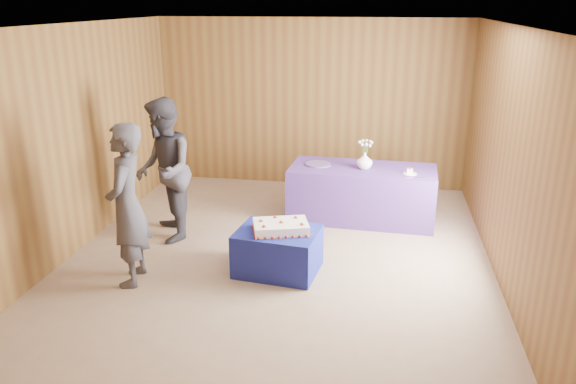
% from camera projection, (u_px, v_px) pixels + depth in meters
% --- Properties ---
extents(ground, '(6.00, 6.00, 0.00)m').
position_uv_depth(ground, '(278.00, 259.00, 6.74)').
color(ground, gray).
rests_on(ground, ground).
extents(room_shell, '(5.04, 6.04, 2.72)m').
position_uv_depth(room_shell, '(277.00, 110.00, 6.16)').
color(room_shell, brown).
rests_on(room_shell, ground).
extents(cake_table, '(0.98, 0.81, 0.50)m').
position_uv_depth(cake_table, '(278.00, 251.00, 6.36)').
color(cake_table, navy).
rests_on(cake_table, ground).
extents(serving_table, '(2.05, 1.01, 0.75)m').
position_uv_depth(serving_table, '(362.00, 193.00, 7.88)').
color(serving_table, '#462F81').
rests_on(serving_table, ground).
extents(sheet_cake, '(0.72, 0.59, 0.15)m').
position_uv_depth(sheet_cake, '(281.00, 227.00, 6.25)').
color(sheet_cake, white).
rests_on(sheet_cake, cake_table).
extents(vase, '(0.24, 0.24, 0.23)m').
position_uv_depth(vase, '(365.00, 161.00, 7.68)').
color(vase, white).
rests_on(vase, serving_table).
extents(flower_spray, '(0.20, 0.21, 0.16)m').
position_uv_depth(flower_spray, '(365.00, 143.00, 7.60)').
color(flower_spray, '#326327').
rests_on(flower_spray, vase).
extents(platter, '(0.43, 0.43, 0.02)m').
position_uv_depth(platter, '(318.00, 164.00, 7.89)').
color(platter, '#5C468C').
rests_on(platter, serving_table).
extents(plate, '(0.23, 0.23, 0.01)m').
position_uv_depth(plate, '(410.00, 174.00, 7.47)').
color(plate, white).
rests_on(plate, serving_table).
extents(cake_slice, '(0.08, 0.07, 0.09)m').
position_uv_depth(cake_slice, '(410.00, 171.00, 7.46)').
color(cake_slice, white).
rests_on(cake_slice, plate).
extents(knife, '(0.25, 0.10, 0.00)m').
position_uv_depth(knife, '(416.00, 178.00, 7.31)').
color(knife, '#B7B7BC').
rests_on(knife, serving_table).
extents(guest_left, '(0.53, 0.71, 1.77)m').
position_uv_depth(guest_left, '(127.00, 206.00, 5.94)').
color(guest_left, '#3A3A44').
rests_on(guest_left, ground).
extents(guest_right, '(1.00, 1.10, 1.83)m').
position_uv_depth(guest_right, '(164.00, 171.00, 7.06)').
color(guest_right, '#393743').
rests_on(guest_right, ground).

